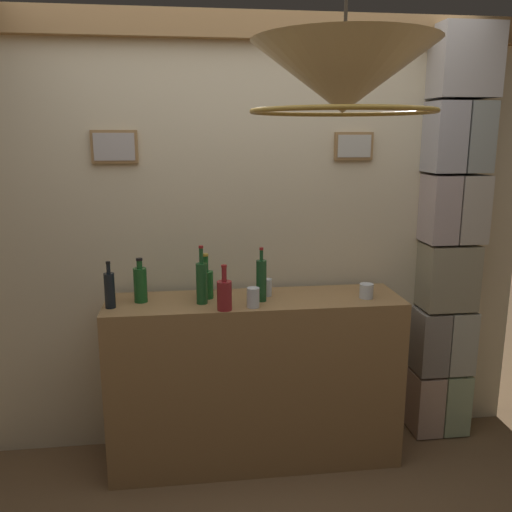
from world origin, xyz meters
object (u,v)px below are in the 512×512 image
liquor_bottle_gin (140,284)px  liquor_bottle_whiskey (224,294)px  liquor_bottle_vermouth (110,290)px  liquor_bottle_sherry (261,280)px  liquor_bottle_tequila (206,283)px  glass_tumbler_rocks (253,297)px  glass_tumbler_highball (366,291)px  liquor_bottle_scotch (202,282)px  glass_tumbler_shot (267,287)px  pendant_lamp (343,80)px

liquor_bottle_gin → liquor_bottle_whiskey: 0.47m
liquor_bottle_vermouth → liquor_bottle_sherry: 0.79m
liquor_bottle_vermouth → liquor_bottle_sherry: bearing=1.2°
liquor_bottle_tequila → glass_tumbler_rocks: size_ratio=2.39×
liquor_bottle_vermouth → glass_tumbler_highball: (1.36, -0.00, -0.06)m
liquor_bottle_gin → liquor_bottle_tequila: size_ratio=0.97×
liquor_bottle_tequila → liquor_bottle_vermouth: bearing=-167.6°
liquor_bottle_vermouth → liquor_bottle_scotch: size_ratio=0.79×
liquor_bottle_sherry → glass_tumbler_shot: size_ratio=3.07×
liquor_bottle_sherry → liquor_bottle_vermouth: bearing=-178.8°
liquor_bottle_whiskey → glass_tumbler_highball: liquor_bottle_whiskey is taller
liquor_bottle_vermouth → liquor_bottle_scotch: bearing=1.6°
liquor_bottle_tequila → liquor_bottle_whiskey: bearing=-69.0°
liquor_bottle_tequila → pendant_lamp: size_ratio=0.39×
liquor_bottle_vermouth → liquor_bottle_whiskey: (0.58, -0.11, -0.02)m
liquor_bottle_scotch → glass_tumbler_shot: liquor_bottle_scotch is taller
liquor_bottle_whiskey → liquor_bottle_sherry: size_ratio=0.81×
glass_tumbler_highball → pendant_lamp: pendant_lamp is taller
liquor_bottle_sherry → glass_tumbler_rocks: bearing=-119.5°
liquor_bottle_tequila → glass_tumbler_shot: (0.33, -0.00, -0.04)m
liquor_bottle_gin → liquor_bottle_scotch: 0.33m
liquor_bottle_tequila → glass_tumbler_highball: liquor_bottle_tequila is taller
liquor_bottle_whiskey → pendant_lamp: pendant_lamp is taller
liquor_bottle_tequila → pendant_lamp: 1.47m
liquor_bottle_whiskey → liquor_bottle_scotch: bearing=132.0°
liquor_bottle_vermouth → liquor_bottle_tequila: bearing=12.4°
liquor_bottle_scotch → glass_tumbler_rocks: bearing=-20.5°
liquor_bottle_vermouth → pendant_lamp: pendant_lamp is taller
glass_tumbler_highball → liquor_bottle_scotch: bearing=178.9°
liquor_bottle_gin → glass_tumbler_shot: bearing=2.1°
glass_tumbler_shot → pendant_lamp: size_ratio=0.15×
liquor_bottle_vermouth → pendant_lamp: (0.93, -0.91, 0.95)m
liquor_bottle_whiskey → liquor_bottle_scotch: (-0.11, 0.12, 0.04)m
glass_tumbler_highball → liquor_bottle_vermouth: bearing=179.8°
glass_tumbler_shot → liquor_bottle_whiskey: bearing=-138.8°
glass_tumbler_highball → glass_tumbler_shot: glass_tumbler_shot is taller
liquor_bottle_scotch → glass_tumbler_highball: (0.89, -0.02, -0.08)m
glass_tumbler_rocks → pendant_lamp: bearing=-76.5°
liquor_bottle_sherry → glass_tumbler_highball: (0.58, -0.02, -0.08)m
glass_tumbler_shot → pendant_lamp: 1.44m
liquor_bottle_vermouth → liquor_bottle_tequila: (0.50, 0.11, -0.01)m
liquor_bottle_sherry → liquor_bottle_scotch: size_ratio=0.94×
liquor_bottle_vermouth → glass_tumbler_highball: 1.36m
liquor_bottle_vermouth → liquor_bottle_sherry: liquor_bottle_sherry is taller
liquor_bottle_gin → liquor_bottle_sherry: liquor_bottle_sherry is taller
liquor_bottle_tequila → glass_tumbler_highball: size_ratio=3.12×
liquor_bottle_gin → liquor_bottle_sherry: (0.64, -0.07, 0.02)m
liquor_bottle_gin → liquor_bottle_vermouth: (-0.15, -0.08, -0.00)m
liquor_bottle_gin → pendant_lamp: size_ratio=0.38×
liquor_bottle_whiskey → liquor_bottle_scotch: 0.17m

